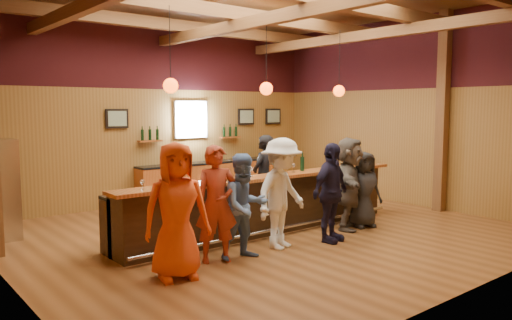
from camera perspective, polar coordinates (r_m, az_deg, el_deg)
The scene contains 26 objects.
room at distance 9.38m, azimuth 0.95°, elevation 11.27°, with size 9.04×9.00×4.52m.
bar_counter at distance 9.59m, azimuth 0.65°, elevation -4.99°, with size 6.30×1.07×1.11m.
back_bar_cabinet at distance 13.13m, azimuth -5.36°, elevation -2.24°, with size 4.00×0.52×0.95m.
window at distance 12.97m, azimuth -7.46°, elevation 4.62°, with size 0.95×0.09×0.95m.
framed_pictures at distance 13.44m, azimuth -4.28°, elevation 4.91°, with size 5.35×0.05×0.45m.
wine_shelves at distance 12.93m, azimuth -7.28°, elevation 2.71°, with size 3.00×0.18×0.30m.
pendant_lights at distance 9.30m, azimuth 1.18°, elevation 8.20°, with size 4.24×0.24×1.37m.
customer_orange at distance 6.94m, azimuth -9.07°, elevation -5.75°, with size 0.92×0.60×1.89m, color #EA4816.
customer_redvest at distance 7.62m, azimuth -4.50°, elevation -5.03°, with size 0.65×0.43×1.79m, color #9C331C.
customer_denim at distance 7.76m, azimuth -1.28°, elevation -5.34°, with size 0.80×0.63×1.65m, color #5576AB.
customer_white at distance 8.32m, azimuth 2.94°, elevation -3.85°, with size 1.20×0.69×1.86m, color white.
customer_navy at distance 8.82m, azimuth 8.52°, elevation -3.71°, with size 1.02×0.43×1.75m, color black.
customer_brown at distance 9.80m, azimuth 10.61°, elevation -2.66°, with size 1.66×0.53×1.79m, color #595047.
customer_dark at distance 10.06m, azimuth 12.25°, elevation -3.31°, with size 0.73×0.48×1.50m, color #262729.
bartender at distance 10.58m, azimuth 0.85°, elevation -1.94°, with size 0.65×0.43×1.78m, color black.
ice_bucket at distance 9.51m, azimuth 2.83°, elevation -0.70°, with size 0.24×0.24×0.26m, color brown.
bottle_a at distance 9.63m, azimuth 3.24°, elevation -0.64°, with size 0.07×0.07×0.33m.
bottle_b at distance 9.88m, azimuth 5.31°, elevation -0.39°, with size 0.08×0.08×0.38m.
glass_a at distance 7.73m, azimuth -12.87°, elevation -2.52°, with size 0.07×0.07×0.16m.
glass_b at distance 8.10m, azimuth -9.02°, elevation -1.88°, with size 0.09×0.09×0.20m.
glass_c at distance 8.34m, azimuth -5.61°, elevation -1.70°, with size 0.08×0.08×0.18m.
glass_d at distance 8.47m, azimuth -3.17°, elevation -1.53°, with size 0.08×0.08×0.19m.
glass_e at distance 9.02m, azimuth -0.60°, elevation -1.08°, with size 0.08×0.08×0.18m.
glass_f at distance 9.66m, azimuth 4.30°, elevation -0.66°, with size 0.08×0.08×0.17m.
glass_g at distance 10.33m, azimuth 8.81°, elevation -0.18°, with size 0.09×0.09×0.20m.
glass_h at distance 10.54m, azimuth 9.91°, elevation -0.09°, with size 0.09×0.09×0.19m.
Camera 1 is at (-6.00, -7.09, 2.35)m, focal length 35.00 mm.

